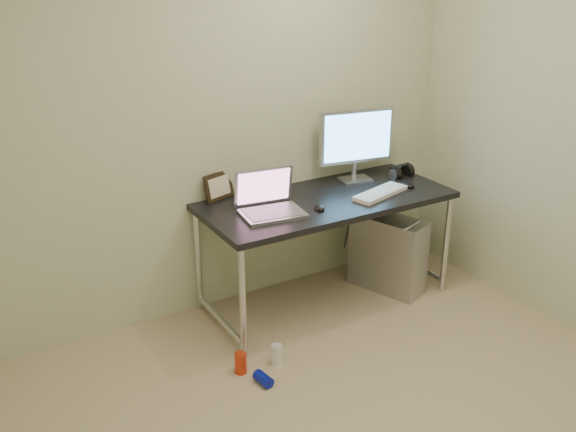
{
  "coord_description": "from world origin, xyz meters",
  "views": [
    {
      "loc": [
        -1.59,
        -1.82,
        2.21
      ],
      "look_at": [
        0.11,
        1.04,
        0.85
      ],
      "focal_mm": 40.0,
      "sensor_mm": 36.0,
      "label": 1
    }
  ],
  "objects": [
    {
      "name": "cable_b",
      "position": [
        1.12,
        1.68,
        0.38
      ],
      "size": [
        0.02,
        0.11,
        0.71
      ],
      "primitive_type": "cylinder",
      "rotation": [
        0.14,
        0.0,
        0.09
      ],
      "color": "black",
      "rests_on": "ground"
    },
    {
      "name": "monitor",
      "position": [
        0.97,
        1.58,
        1.04
      ],
      "size": [
        0.53,
        0.19,
        0.5
      ],
      "rotation": [
        0.0,
        0.0,
        -0.17
      ],
      "color": "#B7B7BF",
      "rests_on": "desk"
    },
    {
      "name": "laptop",
      "position": [
        0.17,
        1.36,
        0.81
      ],
      "size": [
        0.41,
        0.35,
        0.26
      ],
      "rotation": [
        0.0,
        0.0,
        -0.13
      ],
      "color": "#B7B7BF",
      "rests_on": "desk"
    },
    {
      "name": "tower_computer",
      "position": [
        1.08,
        1.31,
        0.27
      ],
      "size": [
        0.39,
        0.56,
        0.57
      ],
      "rotation": [
        0.0,
        0.0,
        0.34
      ],
      "color": "#A5A5A9",
      "rests_on": "ground"
    },
    {
      "name": "keyboard",
      "position": [
        0.94,
        1.26,
        0.76
      ],
      "size": [
        0.45,
        0.25,
        0.03
      ],
      "primitive_type": "cube",
      "rotation": [
        0.0,
        0.0,
        0.28
      ],
      "color": "white",
      "rests_on": "desk"
    },
    {
      "name": "can_white",
      "position": [
        -0.05,
        0.91,
        0.06
      ],
      "size": [
        0.08,
        0.08,
        0.12
      ],
      "primitive_type": "cylinder",
      "rotation": [
        0.0,
        0.0,
        -0.2
      ],
      "color": "white",
      "rests_on": "ground"
    },
    {
      "name": "headphones",
      "position": [
        1.3,
        1.48,
        0.78
      ],
      "size": [
        0.18,
        0.11,
        0.11
      ],
      "rotation": [
        0.0,
        0.0,
        0.1
      ],
      "color": "black",
      "rests_on": "desk"
    },
    {
      "name": "mouse_right",
      "position": [
        1.19,
        1.29,
        0.77
      ],
      "size": [
        0.1,
        0.13,
        0.04
      ],
      "primitive_type": "ellipsoid",
      "rotation": [
        0.0,
        0.0,
        0.23
      ],
      "color": "black",
      "rests_on": "desk"
    },
    {
      "name": "mouse_left",
      "position": [
        0.45,
        1.24,
        0.77
      ],
      "size": [
        0.09,
        0.12,
        0.03
      ],
      "primitive_type": "ellipsoid",
      "rotation": [
        0.0,
        0.0,
        -0.34
      ],
      "color": "black",
      "rests_on": "desk"
    },
    {
      "name": "can_blue",
      "position": [
        -0.21,
        0.78,
        0.03
      ],
      "size": [
        0.08,
        0.12,
        0.06
      ],
      "primitive_type": "cylinder",
      "rotation": [
        1.57,
        0.0,
        0.15
      ],
      "color": "#0B16A8",
      "rests_on": "ground"
    },
    {
      "name": "desk",
      "position": [
        0.61,
        1.39,
        0.67
      ],
      "size": [
        1.65,
        0.72,
        0.75
      ],
      "color": "black",
      "rests_on": "ground"
    },
    {
      "name": "can_red",
      "position": [
        -0.27,
        0.94,
        0.06
      ],
      "size": [
        0.09,
        0.09,
        0.13
      ],
      "primitive_type": "cylinder",
      "rotation": [
        0.0,
        0.0,
        0.41
      ],
      "color": "red",
      "rests_on": "ground"
    },
    {
      "name": "wall_back",
      "position": [
        0.0,
        1.75,
        1.25
      ],
      "size": [
        3.5,
        0.02,
        2.5
      ],
      "primitive_type": "cube",
      "color": "beige",
      "rests_on": "ground"
    },
    {
      "name": "cable_a",
      "position": [
        1.03,
        1.7,
        0.4
      ],
      "size": [
        0.01,
        0.16,
        0.69
      ],
      "primitive_type": "cylinder",
      "rotation": [
        0.21,
        0.0,
        0.0
      ],
      "color": "black",
      "rests_on": "ground"
    },
    {
      "name": "webcam",
      "position": [
        0.24,
        1.66,
        0.83
      ],
      "size": [
        0.04,
        0.03,
        0.11
      ],
      "rotation": [
        0.0,
        0.0,
        -0.14
      ],
      "color": "silver",
      "rests_on": "desk"
    },
    {
      "name": "picture_frame",
      "position": [
        -0.0,
        1.72,
        0.84
      ],
      "size": [
        0.23,
        0.13,
        0.18
      ],
      "primitive_type": "cube",
      "rotation": [
        -0.21,
        0.0,
        0.31
      ],
      "color": "black",
      "rests_on": "desk"
    }
  ]
}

